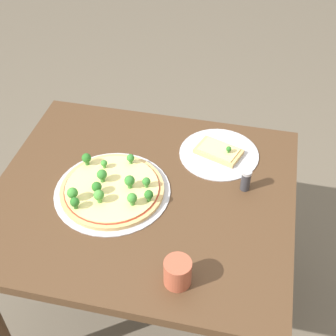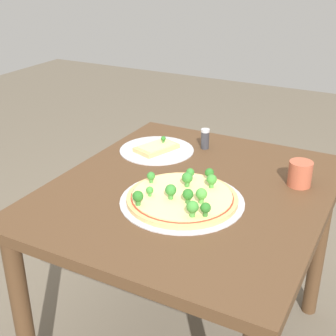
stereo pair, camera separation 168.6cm
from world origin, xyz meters
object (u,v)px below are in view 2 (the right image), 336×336
object	(u,v)px
dining_table	(189,214)
drinking_cup	(300,174)
pizza_tray_whole	(182,197)
pizza_tray_slice	(157,149)
condiment_shaker	(205,139)

from	to	relation	value
dining_table	drinking_cup	bearing A→B (deg)	120.33
dining_table	drinking_cup	xyz separation A→B (m)	(-0.18, 0.31, 0.14)
dining_table	drinking_cup	size ratio (longest dim) A/B	11.84
pizza_tray_whole	pizza_tray_slice	bearing A→B (deg)	-139.94
condiment_shaker	dining_table	bearing A→B (deg)	15.57
dining_table	condiment_shaker	world-z (taller)	condiment_shaker
dining_table	condiment_shaker	distance (m)	0.37
pizza_tray_slice	drinking_cup	size ratio (longest dim) A/B	3.42
drinking_cup	pizza_tray_slice	bearing A→B (deg)	-93.82
dining_table	condiment_shaker	bearing A→B (deg)	-164.43
dining_table	pizza_tray_slice	xyz separation A→B (m)	(-0.22, -0.25, 0.11)
dining_table	drinking_cup	distance (m)	0.39
dining_table	pizza_tray_whole	xyz separation A→B (m)	(0.10, 0.02, 0.12)
pizza_tray_slice	drinking_cup	xyz separation A→B (m)	(0.04, 0.56, 0.03)
drinking_cup	condiment_shaker	bearing A→B (deg)	-109.89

